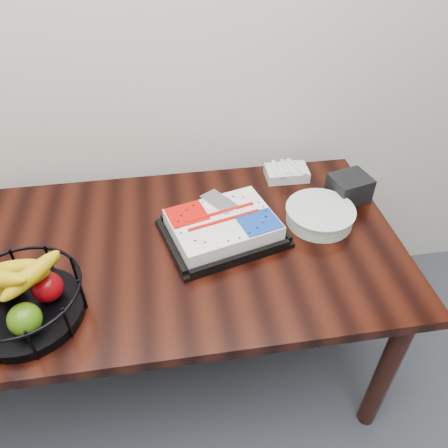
{
  "coord_description": "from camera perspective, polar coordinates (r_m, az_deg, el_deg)",
  "views": [
    {
      "loc": [
        0.1,
        0.88,
        1.81
      ],
      "look_at": [
        0.28,
        2.0,
        0.83
      ],
      "focal_mm": 35.0,
      "sensor_mm": 36.0,
      "label": 1
    }
  ],
  "objects": [
    {
      "name": "table",
      "position": [
        1.61,
        -9.86,
        -5.44
      ],
      "size": [
        1.8,
        0.9,
        0.75
      ],
      "color": "black",
      "rests_on": "ground"
    },
    {
      "name": "cake_tray",
      "position": [
        1.55,
        -0.17,
        -0.43
      ],
      "size": [
        0.48,
        0.42,
        0.09
      ],
      "color": "black",
      "rests_on": "table"
    },
    {
      "name": "fruit_basket",
      "position": [
        1.4,
        -24.91,
        -8.79
      ],
      "size": [
        0.35,
        0.35,
        0.19
      ],
      "color": "black",
      "rests_on": "table"
    },
    {
      "name": "plate_stack",
      "position": [
        1.65,
        12.39,
        1.15
      ],
      "size": [
        0.26,
        0.26,
        0.06
      ],
      "color": "white",
      "rests_on": "table"
    },
    {
      "name": "fork_bag",
      "position": [
        1.87,
        8.18,
        6.7
      ],
      "size": [
        0.18,
        0.12,
        0.05
      ],
      "color": "silver",
      "rests_on": "table"
    },
    {
      "name": "napkin_box",
      "position": [
        1.78,
        16.02,
        4.53
      ],
      "size": [
        0.17,
        0.16,
        0.1
      ],
      "primitive_type": "cube",
      "rotation": [
        0.0,
        0.0,
        0.25
      ],
      "color": "black",
      "rests_on": "table"
    }
  ]
}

